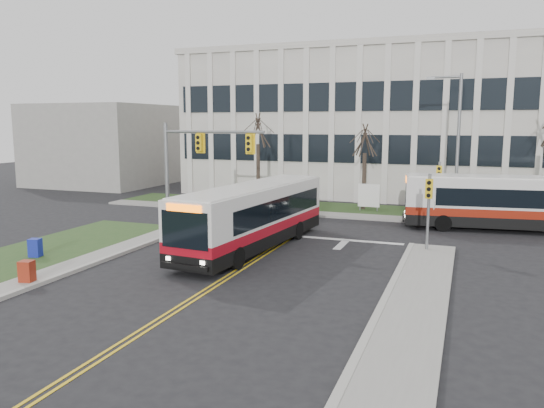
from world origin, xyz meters
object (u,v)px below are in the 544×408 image
(streetlight, at_px, (455,139))
(bus_cross, at_px, (509,204))
(newspaper_box_blue, at_px, (35,249))
(directory_sign, at_px, (369,196))
(bus_main, at_px, (253,218))
(newspaper_box_red, at_px, (27,273))

(streetlight, xyz_separation_m, bus_cross, (3.17, -2.20, -3.65))
(newspaper_box_blue, bearing_deg, bus_cross, 20.39)
(directory_sign, height_order, newspaper_box_blue, directory_sign)
(streetlight, xyz_separation_m, directory_sign, (-5.53, 1.30, -4.02))
(bus_main, relative_size, newspaper_box_blue, 12.23)
(newspaper_box_blue, bearing_deg, newspaper_box_red, -64.71)
(newspaper_box_blue, distance_m, newspaper_box_red, 4.18)
(bus_cross, bearing_deg, bus_main, -59.47)
(directory_sign, distance_m, bus_cross, 9.39)
(streetlight, relative_size, newspaper_box_blue, 9.68)
(bus_main, bearing_deg, streetlight, 57.42)
(streetlight, height_order, newspaper_box_red, streetlight)
(streetlight, distance_m, newspaper_box_red, 25.40)
(streetlight, xyz_separation_m, newspaper_box_blue, (-17.53, -16.88, -4.72))
(streetlight, distance_m, bus_cross, 5.31)
(streetlight, distance_m, newspaper_box_blue, 24.79)
(bus_cross, relative_size, newspaper_box_blue, 12.19)
(bus_main, bearing_deg, newspaper_box_blue, -142.17)
(newspaper_box_blue, relative_size, newspaper_box_red, 1.00)
(directory_sign, bearing_deg, newspaper_box_red, -113.52)
(streetlight, bearing_deg, newspaper_box_red, -126.46)
(newspaper_box_red, bearing_deg, directory_sign, 54.34)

